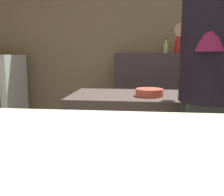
{
  "coord_description": "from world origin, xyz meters",
  "views": [
    {
      "loc": [
        -0.17,
        -1.27,
        1.2
      ],
      "look_at": [
        -0.23,
        -0.75,
        1.11
      ],
      "focal_mm": 41.51,
      "sensor_mm": 36.0,
      "label": 1
    }
  ],
  "objects_px": {
    "bartender": "(210,86)",
    "bottle_olive_oil": "(179,44)",
    "bottle_hot_sauce": "(166,48)",
    "bottle_vinegar": "(177,46)",
    "mixing_bowl": "(149,92)"
  },
  "relations": [
    {
      "from": "bottle_hot_sauce",
      "to": "bottle_vinegar",
      "type": "bearing_deg",
      "value": -24.92
    },
    {
      "from": "bartender",
      "to": "mixing_bowl",
      "type": "relative_size",
      "value": 8.91
    },
    {
      "from": "bottle_hot_sauce",
      "to": "bottle_olive_oil",
      "type": "distance_m",
      "value": 0.21
    },
    {
      "from": "bartender",
      "to": "bottle_hot_sauce",
      "type": "bearing_deg",
      "value": 22.05
    },
    {
      "from": "bartender",
      "to": "bottle_hot_sauce",
      "type": "xyz_separation_m",
      "value": [
        -0.09,
        1.77,
        0.25
      ]
    },
    {
      "from": "bartender",
      "to": "mixing_bowl",
      "type": "bearing_deg",
      "value": 59.37
    },
    {
      "from": "bartender",
      "to": "bottle_hot_sauce",
      "type": "relative_size",
      "value": 10.16
    },
    {
      "from": "bottle_hot_sauce",
      "to": "bottle_olive_oil",
      "type": "height_order",
      "value": "bottle_olive_oil"
    },
    {
      "from": "mixing_bowl",
      "to": "bottle_olive_oil",
      "type": "height_order",
      "value": "bottle_olive_oil"
    },
    {
      "from": "bartender",
      "to": "bottle_olive_oil",
      "type": "relative_size",
      "value": 7.02
    },
    {
      "from": "bottle_hot_sauce",
      "to": "bartender",
      "type": "bearing_deg",
      "value": -87.08
    },
    {
      "from": "bartender",
      "to": "bottle_vinegar",
      "type": "bearing_deg",
      "value": 18.01
    },
    {
      "from": "mixing_bowl",
      "to": "bottle_olive_oil",
      "type": "distance_m",
      "value": 1.34
    },
    {
      "from": "bartender",
      "to": "bottle_vinegar",
      "type": "distance_m",
      "value": 1.73
    },
    {
      "from": "bottle_vinegar",
      "to": "bottle_hot_sauce",
      "type": "bearing_deg",
      "value": 155.08
    }
  ]
}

